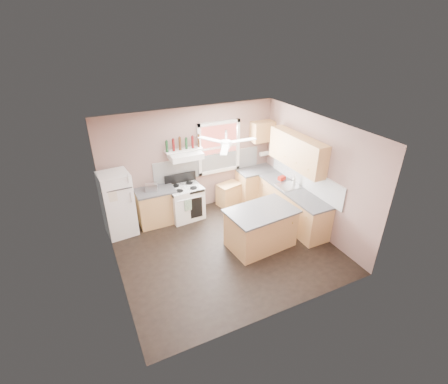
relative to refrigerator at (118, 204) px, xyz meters
name	(u,v)px	position (x,y,z in m)	size (l,w,h in m)	color
floor	(226,248)	(1.95, -1.63, -0.77)	(4.50, 4.50, 0.00)	black
ceiling	(226,130)	(1.95, -1.63, 1.93)	(4.50, 4.50, 0.00)	white
wall_back	(191,160)	(1.95, 0.40, 0.58)	(4.50, 0.05, 2.70)	#83645B
wall_right	(315,175)	(4.22, -1.63, 0.58)	(0.05, 4.00, 2.70)	#83645B
wall_left	(109,221)	(-0.32, -1.63, 0.58)	(0.05, 4.00, 2.70)	#83645B
backsplash_back	(208,164)	(2.40, 0.36, 0.41)	(2.90, 0.03, 0.55)	white
backsplash_right	(305,177)	(4.18, -1.33, 0.41)	(0.03, 2.60, 0.55)	white
window_view	(219,147)	(2.70, 0.35, 0.83)	(1.00, 0.02, 1.20)	maroon
window_frame	(219,148)	(2.70, 0.33, 0.83)	(1.16, 0.07, 1.36)	white
refrigerator	(118,204)	(0.00, 0.00, 0.00)	(0.65, 0.63, 1.53)	white
base_cabinet_left	(157,207)	(0.89, 0.07, -0.34)	(0.90, 0.60, 0.86)	tan
counter_left	(155,191)	(0.89, 0.07, 0.11)	(0.92, 0.62, 0.04)	#454548
toaster	(151,188)	(0.81, 0.05, 0.22)	(0.28, 0.16, 0.18)	silver
stove	(186,202)	(1.60, -0.02, -0.34)	(0.81, 0.64, 0.86)	white
range_hood	(185,156)	(1.72, 0.12, 0.85)	(0.78, 0.50, 0.14)	white
bottle_shelf	(184,150)	(1.72, 0.24, 0.95)	(0.90, 0.26, 0.03)	white
cart	(229,194)	(2.89, 0.12, -0.46)	(0.61, 0.41, 0.61)	tan
base_cabinet_corner	(256,185)	(3.70, 0.07, -0.34)	(1.00, 0.60, 0.86)	tan
base_cabinet_right	(292,206)	(3.90, -1.33, -0.34)	(0.60, 2.20, 0.86)	tan
counter_corner	(257,170)	(3.70, 0.07, 0.11)	(1.02, 0.62, 0.04)	#454548
counter_right	(293,190)	(3.89, -1.33, 0.11)	(0.62, 2.22, 0.04)	#454548
sink	(289,186)	(3.89, -1.13, 0.13)	(0.55, 0.45, 0.03)	silver
faucet	(294,182)	(4.05, -1.13, 0.20)	(0.03, 0.03, 0.14)	silver
upper_cabinet_right	(297,151)	(4.03, -1.13, 1.01)	(0.33, 1.80, 0.76)	tan
upper_cabinet_corner	(263,131)	(3.90, 0.20, 1.13)	(0.60, 0.33, 0.52)	tan
paper_towel	(264,154)	(4.02, 0.23, 0.48)	(0.12, 0.12, 0.26)	white
island	(261,229)	(2.70, -1.83, -0.34)	(1.38, 0.87, 0.86)	tan
island_top	(262,211)	(2.70, -1.83, 0.11)	(1.46, 0.95, 0.04)	#454548
ceiling_fan_hub	(226,143)	(1.95, -1.63, 1.68)	(0.20, 0.20, 0.08)	white
soap_bottle	(294,180)	(4.05, -1.11, 0.25)	(0.09, 0.09, 0.23)	silver
red_caddy	(282,178)	(3.94, -0.77, 0.18)	(0.18, 0.12, 0.10)	#A61A0E
wine_bottles	(183,144)	(1.73, 0.24, 1.11)	(0.86, 0.06, 0.31)	#143819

